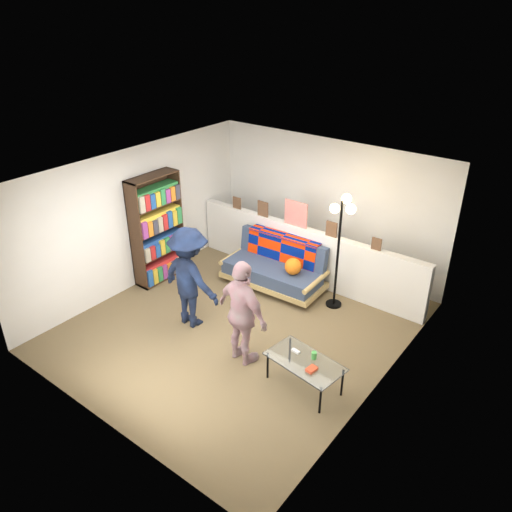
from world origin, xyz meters
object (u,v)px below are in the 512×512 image
Objects in this scene: floor_lamp at (341,230)px; person_right at (243,314)px; person_left at (190,278)px; coffee_table at (305,363)px; bookshelf at (157,232)px; futon_sofa at (276,268)px.

person_right is (-0.32, -2.02, -0.58)m from floor_lamp.
floor_lamp reaches higher than person_left.
person_right is at bearing -98.88° from floor_lamp.
bookshelf is at bearing 166.76° from coffee_table.
bookshelf is 1.24× the size of person_right.
coffee_table is 0.56× the size of floor_lamp.
futon_sofa is 2.14m from bookshelf.
coffee_table is 1.04m from person_right.
futon_sofa is 2.12m from person_right.
bookshelf reaches higher than person_left.
person_left is at bearing -130.05° from floor_lamp.
coffee_table is (3.58, -0.84, -0.51)m from bookshelf.
person_left is (1.43, -0.67, -0.10)m from bookshelf.
person_left is at bearing -102.70° from futon_sofa.
floor_lamp is (-0.65, 1.96, 0.96)m from coffee_table.
person_right is at bearing -176.64° from coffee_table.
floor_lamp is 1.19× the size of person_left.
floor_lamp is 1.23× the size of person_right.
person_left is 1.21m from person_right.
floor_lamp is at bearing -87.84° from person_right.
coffee_table is at bearing -13.24° from bookshelf.
coffee_table is (1.78, -1.86, 0.03)m from futon_sofa.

